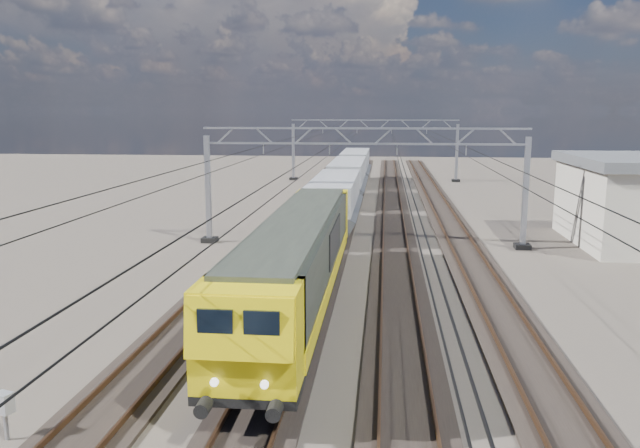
# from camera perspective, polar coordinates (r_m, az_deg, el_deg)

# --- Properties ---
(ground) EXTENTS (160.00, 160.00, 0.00)m
(ground) POSITION_cam_1_polar(r_m,az_deg,el_deg) (34.14, 3.60, -3.37)
(ground) COLOR black
(ground) RESTS_ON ground
(track_outer_west) EXTENTS (2.60, 140.00, 0.30)m
(track_outer_west) POSITION_cam_1_polar(r_m,az_deg,el_deg) (34.87, -6.31, -3.00)
(track_outer_west) COLOR black
(track_outer_west) RESTS_ON ground
(track_loco) EXTENTS (2.60, 140.00, 0.30)m
(track_loco) POSITION_cam_1_polar(r_m,az_deg,el_deg) (34.26, 0.25, -3.18)
(track_loco) COLOR black
(track_loco) RESTS_ON ground
(track_inner_east) EXTENTS (2.60, 140.00, 0.30)m
(track_inner_east) POSITION_cam_1_polar(r_m,az_deg,el_deg) (34.11, 6.97, -3.32)
(track_inner_east) COLOR black
(track_inner_east) RESTS_ON ground
(track_outer_east) EXTENTS (2.60, 140.00, 0.30)m
(track_outer_east) POSITION_cam_1_polar(r_m,az_deg,el_deg) (34.42, 13.65, -3.41)
(track_outer_east) COLOR black
(track_outer_east) RESTS_ON ground
(catenary_gantry_mid) EXTENTS (19.90, 0.90, 7.11)m
(catenary_gantry_mid) POSITION_cam_1_polar(r_m,az_deg,el_deg) (37.41, 3.93, 3.90)
(catenary_gantry_mid) COLOR #969AA4
(catenary_gantry_mid) RESTS_ON ground
(catenary_gantry_far) EXTENTS (19.90, 0.90, 7.11)m
(catenary_gantry_far) POSITION_cam_1_polar(r_m,az_deg,el_deg) (73.28, 4.96, 6.99)
(catenary_gantry_far) COLOR #969AA4
(catenary_gantry_far) RESTS_ON ground
(overhead_wires) EXTENTS (12.03, 140.00, 0.53)m
(overhead_wires) POSITION_cam_1_polar(r_m,az_deg,el_deg) (41.24, 4.16, 7.06)
(overhead_wires) COLOR black
(overhead_wires) RESTS_ON ground
(locomotive) EXTENTS (2.76, 21.10, 3.62)m
(locomotive) POSITION_cam_1_polar(r_m,az_deg,el_deg) (24.54, -1.96, -3.20)
(locomotive) COLOR black
(locomotive) RESTS_ON ground
(hopper_wagon_lead) EXTENTS (3.38, 13.00, 3.25)m
(hopper_wagon_lead) POSITION_cam_1_polar(r_m,az_deg,el_deg) (41.87, 1.37, 2.29)
(hopper_wagon_lead) COLOR black
(hopper_wagon_lead) RESTS_ON ground
(hopper_wagon_mid) EXTENTS (3.38, 13.00, 3.25)m
(hopper_wagon_mid) POSITION_cam_1_polar(r_m,az_deg,el_deg) (55.94, 2.54, 4.29)
(hopper_wagon_mid) COLOR black
(hopper_wagon_mid) RESTS_ON ground
(hopper_wagon_third) EXTENTS (3.38, 13.00, 3.25)m
(hopper_wagon_third) POSITION_cam_1_polar(r_m,az_deg,el_deg) (70.06, 3.25, 5.49)
(hopper_wagon_third) COLOR black
(hopper_wagon_third) RESTS_ON ground
(trackside_cabinet) EXTENTS (0.48, 0.42, 1.24)m
(trackside_cabinet) POSITION_cam_1_polar(r_m,az_deg,el_deg) (17.74, -26.92, -14.49)
(trackside_cabinet) COLOR #969AA4
(trackside_cabinet) RESTS_ON ground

